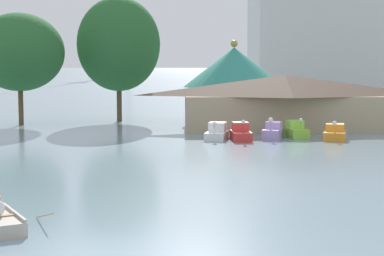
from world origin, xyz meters
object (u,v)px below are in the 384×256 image
object	(u,v)px
green_roof_pavilion	(234,81)
background_building_block	(331,17)
pedal_boat_white	(217,133)
shoreline_tree_tall_left	(19,52)
pedal_boat_red	(241,133)
boathouse	(284,101)
shoreline_tree_mid	(119,44)
pedal_boat_lime	(296,131)
pedal_boat_lavender	(273,132)
pedal_boat_orange	(335,133)

from	to	relation	value
green_roof_pavilion	background_building_block	bearing A→B (deg)	63.76
pedal_boat_white	shoreline_tree_tall_left	size ratio (longest dim) A/B	0.29
pedal_boat_red	boathouse	xyz separation A→B (m)	(4.59, 7.82, 1.99)
shoreline_tree_tall_left	shoreline_tree_mid	bearing A→B (deg)	24.38
pedal_boat_lime	green_roof_pavilion	xyz separation A→B (m)	(-3.77, 13.30, 3.57)
pedal_boat_white	background_building_block	distance (m)	56.26
pedal_boat_white	pedal_boat_lavender	xyz separation A→B (m)	(4.39, 0.45, 0.03)
pedal_boat_red	green_roof_pavilion	size ratio (longest dim) A/B	0.29
green_roof_pavilion	shoreline_tree_tall_left	distance (m)	20.72
pedal_boat_lavender	pedal_boat_white	bearing A→B (deg)	-65.76
pedal_boat_lavender	pedal_boat_orange	distance (m)	4.70
pedal_boat_white	pedal_boat_orange	xyz separation A→B (m)	(9.04, -0.23, -0.03)
pedal_boat_white	green_roof_pavilion	bearing A→B (deg)	-177.05
pedal_boat_orange	boathouse	size ratio (longest dim) A/B	0.18
pedal_boat_lavender	pedal_boat_orange	size ratio (longest dim) A/B	0.89
shoreline_tree_tall_left	pedal_boat_orange	bearing A→B (deg)	-24.91
background_building_block	pedal_boat_white	bearing A→B (deg)	-111.97
pedal_boat_lime	shoreline_tree_tall_left	xyz separation A→B (m)	(-24.19, 11.22, 6.35)
pedal_boat_white	pedal_boat_lavender	size ratio (longest dim) A/B	1.04
pedal_boat_orange	pedal_boat_lime	bearing A→B (deg)	-100.04
pedal_boat_lavender	background_building_block	distance (m)	54.39
pedal_boat_lime	background_building_block	distance (m)	53.28
pedal_boat_lime	pedal_boat_orange	xyz separation A→B (m)	(2.75, -1.29, -0.06)
pedal_boat_white	green_roof_pavilion	size ratio (longest dim) A/B	0.31
green_roof_pavilion	shoreline_tree_mid	xyz separation A→B (m)	(-11.47, 1.98, 3.64)
shoreline_tree_tall_left	background_building_block	size ratio (longest dim) A/B	0.41
pedal_boat_white	pedal_boat_orange	distance (m)	9.04
pedal_boat_red	boathouse	distance (m)	9.28
pedal_boat_red	boathouse	size ratio (longest dim) A/B	0.15
pedal_boat_lavender	green_roof_pavilion	world-z (taller)	green_roof_pavilion
pedal_boat_orange	shoreline_tree_mid	distance (m)	25.51
pedal_boat_lime	green_roof_pavilion	bearing A→B (deg)	-174.32
green_roof_pavilion	pedal_boat_lime	bearing A→B (deg)	-74.19
pedal_boat_red	shoreline_tree_mid	world-z (taller)	shoreline_tree_mid
pedal_boat_white	shoreline_tree_mid	xyz separation A→B (m)	(-8.94, 16.34, 7.24)
pedal_boat_red	shoreline_tree_tall_left	distance (m)	24.38
shoreline_tree_mid	boathouse	bearing A→B (deg)	-30.96
pedal_boat_white	green_roof_pavilion	xyz separation A→B (m)	(2.53, 14.36, 3.60)
pedal_boat_orange	green_roof_pavilion	xyz separation A→B (m)	(-6.51, 14.59, 3.63)
pedal_boat_white	pedal_boat_lime	xyz separation A→B (m)	(6.29, 1.07, 0.03)
pedal_boat_orange	shoreline_tree_tall_left	bearing A→B (deg)	-99.74
pedal_boat_white	green_roof_pavilion	world-z (taller)	green_roof_pavilion
pedal_boat_orange	shoreline_tree_mid	bearing A→B (deg)	-117.49
pedal_boat_white	pedal_boat_red	world-z (taller)	pedal_boat_red
shoreline_tree_mid	background_building_block	world-z (taller)	background_building_block
pedal_boat_lavender	background_building_block	size ratio (longest dim) A/B	0.11
pedal_boat_white	pedal_boat_orange	size ratio (longest dim) A/B	0.92
pedal_boat_red	green_roof_pavilion	bearing A→B (deg)	174.41
pedal_boat_red	background_building_block	size ratio (longest dim) A/B	0.11
pedal_boat_lavender	boathouse	world-z (taller)	boathouse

